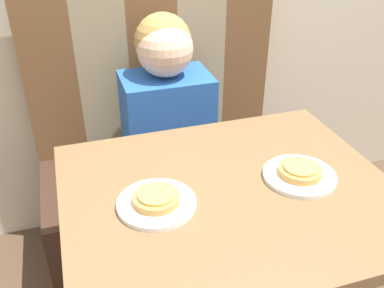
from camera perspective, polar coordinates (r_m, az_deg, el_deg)
name	(u,v)px	position (r m, az deg, el deg)	size (l,w,h in m)	color
booth_seat	(170,207)	(1.91, -2.93, -8.37)	(1.02, 0.55, 0.44)	#382319
booth_backrest	(152,67)	(1.82, -5.33, 10.15)	(1.02, 0.08, 0.69)	brown
dining_table	(228,226)	(1.16, 4.85, -10.85)	(0.83, 0.69, 0.77)	brown
person	(166,97)	(1.63, -3.46, 6.31)	(0.33, 0.24, 0.62)	#2356B2
plate_left	(157,203)	(1.03, -4.74, -7.90)	(0.19, 0.19, 0.01)	white
plate_right	(299,176)	(1.15, 14.12, -4.11)	(0.19, 0.19, 0.01)	white
pizza_left	(156,198)	(1.02, -4.78, -7.15)	(0.11, 0.11, 0.02)	#C68E47
pizza_right	(300,170)	(1.14, 14.23, -3.41)	(0.11, 0.11, 0.02)	#C68E47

